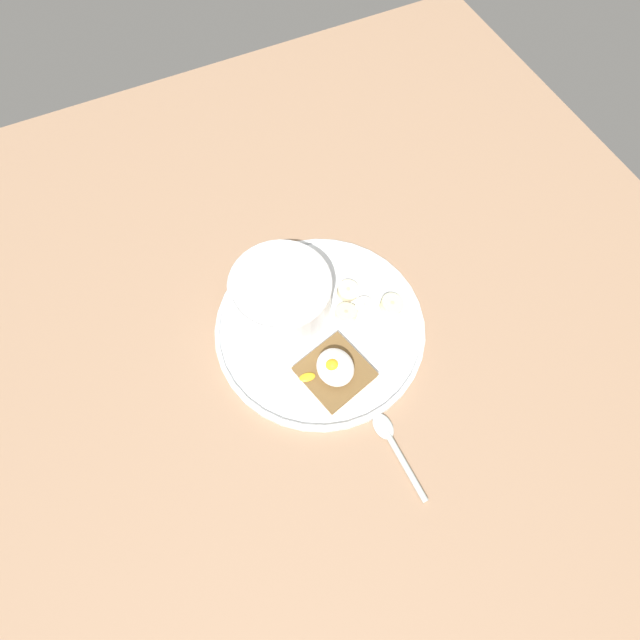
% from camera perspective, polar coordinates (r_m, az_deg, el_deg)
% --- Properties ---
extents(ground_plane, '(1.20, 1.20, 0.02)m').
position_cam_1_polar(ground_plane, '(0.72, 0.00, -1.41)').
color(ground_plane, '#9C785B').
rests_on(ground_plane, ground).
extents(plate, '(0.30, 0.30, 0.02)m').
position_cam_1_polar(plate, '(0.70, 0.00, -0.80)').
color(plate, white).
rests_on(plate, ground_plane).
extents(oatmeal_bowl, '(0.14, 0.14, 0.06)m').
position_cam_1_polar(oatmeal_bowl, '(0.69, -4.45, 2.98)').
color(oatmeal_bowl, white).
rests_on(oatmeal_bowl, plate).
extents(toast_slice, '(0.10, 0.10, 0.01)m').
position_cam_1_polar(toast_slice, '(0.67, 1.72, -5.97)').
color(toast_slice, brown).
rests_on(toast_slice, plate).
extents(poached_egg, '(0.05, 0.07, 0.03)m').
position_cam_1_polar(poached_egg, '(0.65, 1.69, -5.41)').
color(poached_egg, white).
rests_on(poached_egg, toast_slice).
extents(banana_slice_front, '(0.04, 0.04, 0.01)m').
position_cam_1_polar(banana_slice_front, '(0.71, 5.20, 1.39)').
color(banana_slice_front, '#F6E3C8').
rests_on(banana_slice_front, plate).
extents(banana_slice_left, '(0.05, 0.04, 0.02)m').
position_cam_1_polar(banana_slice_left, '(0.70, 2.88, 1.00)').
color(banana_slice_left, beige).
rests_on(banana_slice_left, plate).
extents(banana_slice_back, '(0.04, 0.04, 0.02)m').
position_cam_1_polar(banana_slice_back, '(0.71, 8.20, 1.72)').
color(banana_slice_back, beige).
rests_on(banana_slice_back, plate).
extents(banana_slice_right, '(0.04, 0.04, 0.02)m').
position_cam_1_polar(banana_slice_right, '(0.72, 3.23, 3.35)').
color(banana_slice_right, beige).
rests_on(banana_slice_right, plate).
extents(spoon, '(0.12, 0.02, 0.01)m').
position_cam_1_polar(spoon, '(0.66, 8.43, -13.94)').
color(spoon, silver).
rests_on(spoon, ground_plane).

